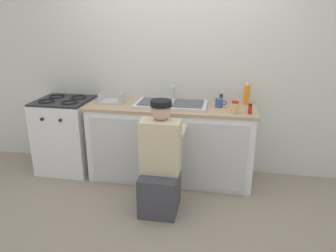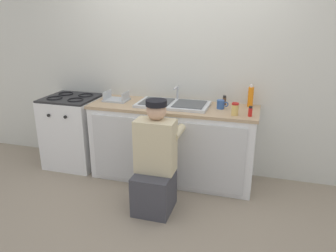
# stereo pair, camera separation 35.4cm
# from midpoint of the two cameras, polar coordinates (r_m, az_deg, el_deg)

# --- Properties ---
(ground_plane) EXTENTS (12.00, 12.00, 0.00)m
(ground_plane) POSITION_cam_midpoint_polar(r_m,az_deg,el_deg) (3.74, -3.04, -10.84)
(ground_plane) COLOR gray
(back_wall) EXTENTS (6.00, 0.10, 2.50)m
(back_wall) POSITION_cam_midpoint_polar(r_m,az_deg,el_deg) (3.93, -1.14, 10.04)
(back_wall) COLOR silver
(back_wall) RESTS_ON ground_plane
(counter_cabinet) EXTENTS (1.85, 0.62, 0.85)m
(counter_cabinet) POSITION_cam_midpoint_polar(r_m,az_deg,el_deg) (3.81, -2.14, -3.15)
(counter_cabinet) COLOR white
(counter_cabinet) RESTS_ON ground_plane
(countertop) EXTENTS (1.89, 0.62, 0.03)m
(countertop) POSITION_cam_midpoint_polar(r_m,az_deg,el_deg) (3.68, -2.19, 3.31)
(countertop) COLOR tan
(countertop) RESTS_ON counter_cabinet
(sink_double_basin) EXTENTS (0.80, 0.44, 0.19)m
(sink_double_basin) POSITION_cam_midpoint_polar(r_m,az_deg,el_deg) (3.67, -2.19, 3.86)
(sink_double_basin) COLOR silver
(sink_double_basin) RESTS_ON countertop
(stove_range) EXTENTS (0.64, 0.62, 0.91)m
(stove_range) POSITION_cam_midpoint_polar(r_m,az_deg,el_deg) (4.28, -19.52, -1.44)
(stove_range) COLOR white
(stove_range) RESTS_ON ground_plane
(plumber_person) EXTENTS (0.42, 0.61, 1.10)m
(plumber_person) POSITION_cam_midpoint_polar(r_m,az_deg,el_deg) (3.19, -4.55, -7.11)
(plumber_person) COLOR #3F3F47
(plumber_person) RESTS_ON ground_plane
(dish_rack_tray) EXTENTS (0.28, 0.22, 0.11)m
(dish_rack_tray) POSITION_cam_midpoint_polar(r_m,az_deg,el_deg) (3.89, -12.30, 4.39)
(dish_rack_tray) COLOR #B2B7BC
(dish_rack_tray) RESTS_ON countertop
(spice_bottle_red) EXTENTS (0.04, 0.04, 0.10)m
(spice_bottle_red) POSITION_cam_midpoint_polar(r_m,az_deg,el_deg) (3.41, 11.25, 2.88)
(spice_bottle_red) COLOR red
(spice_bottle_red) RESTS_ON countertop
(soap_bottle_orange) EXTENTS (0.06, 0.06, 0.25)m
(soap_bottle_orange) POSITION_cam_midpoint_polar(r_m,az_deg,el_deg) (3.75, 10.95, 5.34)
(soap_bottle_orange) COLOR orange
(soap_bottle_orange) RESTS_ON countertop
(coffee_mug) EXTENTS (0.13, 0.08, 0.09)m
(coffee_mug) POSITION_cam_midpoint_polar(r_m,az_deg,el_deg) (3.61, 6.13, 3.98)
(coffee_mug) COLOR #335699
(coffee_mug) RESTS_ON countertop
(spice_bottle_pepper) EXTENTS (0.04, 0.04, 0.10)m
(spice_bottle_pepper) POSITION_cam_midpoint_polar(r_m,az_deg,el_deg) (3.78, 6.59, 4.68)
(spice_bottle_pepper) COLOR #513823
(spice_bottle_pepper) RESTS_ON countertop
(condiment_jar) EXTENTS (0.07, 0.07, 0.13)m
(condiment_jar) POSITION_cam_midpoint_polar(r_m,az_deg,el_deg) (3.41, 8.70, 3.23)
(condiment_jar) COLOR #DBB760
(condiment_jar) RESTS_ON countertop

